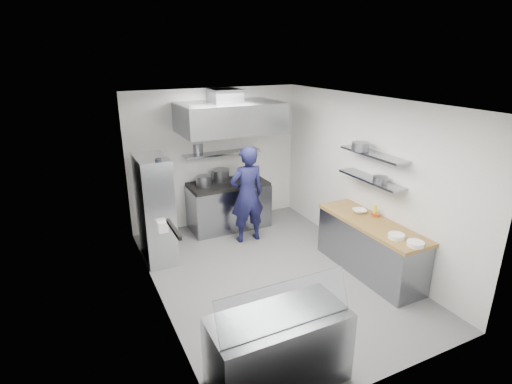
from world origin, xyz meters
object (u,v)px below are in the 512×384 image
gas_range (229,206)px  wire_rack (155,209)px  chef (247,195)px  display_case (278,349)px

gas_range → wire_rack: 1.84m
chef → wire_rack: 1.71m
gas_range → chef: size_ratio=0.86×
gas_range → chef: (0.08, -0.75, 0.48)m
gas_range → display_case: 4.25m
wire_rack → display_case: wire_rack is taller
gas_range → wire_rack: wire_rack is taller
wire_rack → gas_range: bearing=23.6°
wire_rack → display_case: (0.53, -3.39, -0.50)m
gas_range → chef: chef is taller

